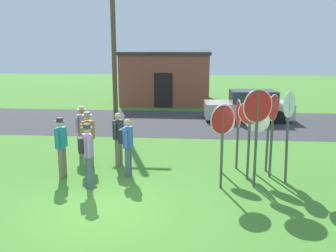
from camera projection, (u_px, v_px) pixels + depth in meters
name	position (u px, v px, depth m)	size (l,w,h in m)	color
ground_plane	(102.00, 209.00, 8.59)	(80.00, 80.00, 0.00)	#47842D
street_asphalt	(156.00, 122.00, 18.36)	(60.00, 6.40, 0.01)	#38383A
building_background	(167.00, 77.00, 24.86)	(5.70, 5.51, 3.32)	brown
utility_pole	(113.00, 35.00, 18.33)	(1.80, 0.24, 8.07)	brown
parked_car_on_street	(249.00, 107.00, 18.73)	(4.40, 2.22, 1.51)	#B7B2A3
stop_sign_leaning_left	(268.00, 121.00, 10.90)	(0.15, 0.72, 2.26)	#474C4C
stop_sign_far_back	(222.00, 130.00, 10.83)	(0.69, 0.29, 1.93)	#474C4C
stop_sign_rear_left	(257.00, 127.00, 10.68)	(0.68, 0.47, 2.06)	#474C4C
stop_sign_nearest	(257.00, 120.00, 9.59)	(0.80, 0.42, 2.64)	#474C4C
stop_sign_leaning_right	(222.00, 131.00, 9.59)	(0.64, 0.49, 2.25)	#474C4C
stop_sign_rear_right	(288.00, 121.00, 9.95)	(0.46, 0.60, 2.55)	#474C4C
stop_sign_tallest	(250.00, 127.00, 10.23)	(0.64, 0.26, 2.26)	#474C4C
stop_sign_center_cluster	(238.00, 122.00, 11.14)	(0.09, 0.85, 2.15)	#474C4C
stop_sign_low_front	(273.00, 121.00, 10.39)	(0.42, 0.64, 2.40)	#474C4C
person_in_dark_shirt	(88.00, 136.00, 11.42)	(0.37, 0.51, 1.74)	#7A6B56
person_in_teal	(118.00, 136.00, 11.56)	(0.29, 0.56, 1.69)	#7A6B56
person_with_sunhat	(61.00, 144.00, 10.53)	(0.31, 0.57, 1.74)	#7A6B56
person_in_blue	(87.00, 151.00, 9.71)	(0.45, 0.53, 1.74)	#4C5670
person_holding_notes	(83.00, 129.00, 12.45)	(0.37, 0.51, 1.74)	#7A6B56
person_on_left	(127.00, 143.00, 10.59)	(0.36, 0.57, 1.69)	#4C5670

